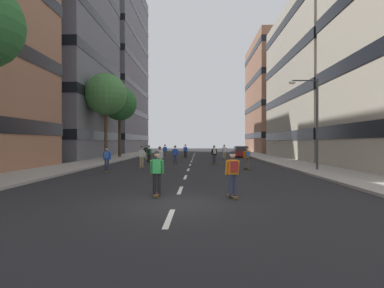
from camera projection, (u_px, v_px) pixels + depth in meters
name	position (u px, v px, depth m)	size (l,w,h in m)	color
ground_plane	(191.00, 162.00, 33.17)	(135.47, 135.47, 0.00)	black
sidewalk_left	(109.00, 159.00, 36.21)	(3.91, 62.09, 0.14)	#9E9991
sidewalk_right	(276.00, 160.00, 35.76)	(3.91, 62.09, 0.14)	#9E9991
lane_markings	(192.00, 161.00, 33.59)	(0.16, 52.20, 0.01)	silver
building_left_mid	(48.00, 28.00, 40.30)	(14.31, 17.28, 33.71)	slate
building_left_far	(105.00, 67.00, 64.19)	(14.31, 23.96, 35.27)	slate
building_right_mid	(340.00, 82.00, 39.47)	(14.31, 20.85, 19.18)	#B2A893
building_right_far	(287.00, 97.00, 63.37)	(14.31, 19.37, 22.46)	#9E6B51
parked_car_near	(240.00, 152.00, 43.18)	(1.82, 4.40, 1.52)	maroon
street_tree_near	(119.00, 104.00, 41.03)	(4.55, 4.55, 9.36)	#4C3823
street_tree_far	(106.00, 95.00, 35.00)	(4.72, 4.72, 9.72)	#4C3823
streetlamp_right	(312.00, 114.00, 22.32)	(2.13, 0.30, 6.50)	#3F3F44
skater_0	(160.00, 157.00, 23.44)	(0.56, 0.92, 1.78)	brown
skater_1	(107.00, 158.00, 21.67)	(0.55, 0.92, 1.78)	brown
skater_2	(233.00, 171.00, 11.69)	(0.57, 0.92, 1.78)	brown
skater_3	(175.00, 154.00, 29.48)	(0.57, 0.92, 1.78)	brown
skater_4	(142.00, 156.00, 24.91)	(0.57, 0.92, 1.78)	brown
skater_5	(185.00, 151.00, 40.48)	(0.56, 0.92, 1.78)	brown
skater_6	(247.00, 156.00, 23.78)	(0.57, 0.92, 1.78)	brown
skater_7	(214.00, 153.00, 29.69)	(0.55, 0.92, 1.78)	brown
skater_8	(165.00, 150.00, 41.44)	(0.54, 0.91, 1.78)	brown
skater_9	(146.00, 151.00, 36.87)	(0.57, 0.92, 1.78)	brown
skater_10	(157.00, 171.00, 12.05)	(0.53, 0.90, 1.78)	brown
skater_11	(224.00, 151.00, 37.87)	(0.56, 0.92, 1.78)	brown
skater_12	(149.00, 153.00, 30.80)	(0.54, 0.90, 1.78)	brown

